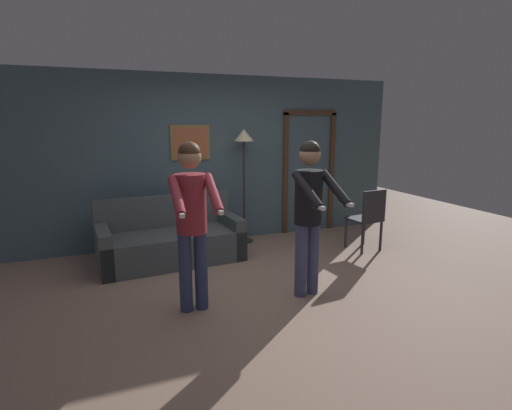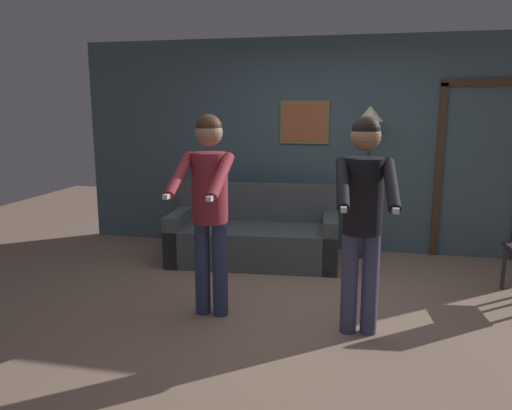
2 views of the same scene
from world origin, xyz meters
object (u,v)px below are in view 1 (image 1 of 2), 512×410
at_px(couch, 170,241).
at_px(dining_chair_distant, 368,216).
at_px(torchiere_lamp, 244,151).
at_px(person_standing_left, 192,211).
at_px(person_standing_right, 309,204).

height_order(couch, dining_chair_distant, dining_chair_distant).
distance_m(torchiere_lamp, dining_chair_distant, 2.12).
xyz_separation_m(couch, torchiere_lamp, (1.26, 0.49, 1.18)).
height_order(couch, person_standing_left, person_standing_left).
bearing_deg(person_standing_left, couch, 89.08).
xyz_separation_m(torchiere_lamp, person_standing_right, (-0.03, -2.16, -0.43)).
xyz_separation_m(torchiere_lamp, person_standing_left, (-1.28, -2.07, -0.42)).
bearing_deg(dining_chair_distant, couch, 167.65).
bearing_deg(person_standing_left, person_standing_right, -4.24).
bearing_deg(dining_chair_distant, person_standing_right, -146.25).
relative_size(couch, dining_chair_distant, 2.11).
distance_m(person_standing_right, dining_chair_distant, 1.97).
distance_m(person_standing_left, dining_chair_distant, 3.03).
distance_m(torchiere_lamp, person_standing_left, 2.47).
height_order(person_standing_right, dining_chair_distant, person_standing_right).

